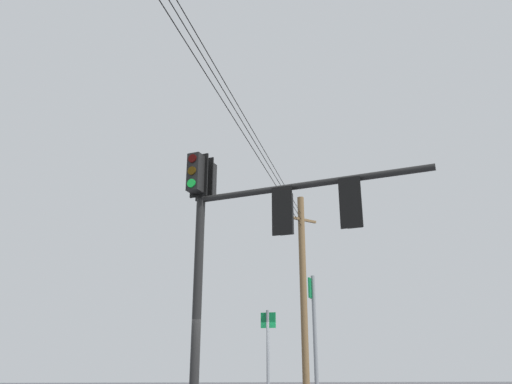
% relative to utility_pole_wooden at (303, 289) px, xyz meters
% --- Properties ---
extents(signal_mast_assembly, '(2.80, 4.95, 6.25)m').
position_rel_utility_pole_wooden_xyz_m(signal_mast_assembly, '(14.27, -3.34, -0.52)').
color(signal_mast_assembly, black).
rests_on(signal_mast_assembly, ground).
extents(utility_pole_wooden, '(1.15, 1.75, 9.83)m').
position_rel_utility_pole_wooden_xyz_m(utility_pole_wooden, '(0.00, 0.00, 0.00)').
color(utility_pole_wooden, brown).
rests_on(utility_pole_wooden, ground).
extents(route_sign_primary, '(0.17, 0.34, 2.77)m').
position_rel_utility_pole_wooden_xyz_m(route_sign_primary, '(13.03, -2.75, -3.33)').
color(route_sign_primary, slate).
rests_on(route_sign_primary, ground).
extents(route_sign_secondary, '(0.31, 0.15, 3.10)m').
position_rel_utility_pole_wooden_xyz_m(route_sign_secondary, '(15.91, -2.17, -3.17)').
color(route_sign_secondary, slate).
rests_on(route_sign_secondary, ground).
extents(overhead_wire_span, '(30.32, 9.54, 1.20)m').
position_rel_utility_pole_wooden_xyz_m(overhead_wire_span, '(15.16, -4.76, 3.87)').
color(overhead_wire_span, black).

